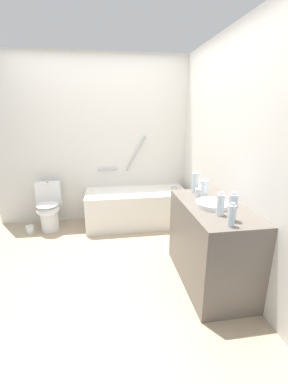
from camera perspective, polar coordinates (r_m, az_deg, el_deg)
name	(u,v)px	position (r m, az deg, el deg)	size (l,w,h in m)	color
ground_plane	(102,263)	(3.11, -9.44, -15.52)	(3.77, 3.77, 0.00)	tan
wall_back_tiled	(99,142)	(4.05, -10.21, 11.17)	(3.17, 0.10, 2.52)	silver
wall_right_mirror	(228,153)	(2.97, 18.41, 8.38)	(0.10, 3.12, 2.52)	silver
bathtub	(136,206)	(3.93, -1.71, -3.29)	(1.53, 0.66, 1.34)	white
toilet	(49,208)	(4.00, -20.71, -3.31)	(0.37, 0.51, 0.71)	white
vanity_counter	(211,244)	(2.68, 14.82, -11.31)	(0.56, 1.10, 0.83)	#6B6056
sink_basin	(213,204)	(2.48, 15.30, -2.63)	(0.33, 0.33, 0.04)	white
sink_faucet	(232,202)	(2.56, 19.32, -2.06)	(0.11, 0.15, 0.08)	#B9B9BE
water_bottle_0	(195,182)	(2.84, 11.47, 2.12)	(0.07, 0.07, 0.24)	silver
water_bottle_1	(233,207)	(2.17, 19.38, -3.29)	(0.07, 0.07, 0.25)	silver
water_bottle_2	(204,189)	(2.66, 13.50, 0.58)	(0.07, 0.07, 0.21)	silver
water_bottle_3	(220,205)	(2.26, 16.89, -2.73)	(0.07, 0.07, 0.21)	silver
water_bottle_4	(232,215)	(2.07, 19.19, -5.01)	(0.06, 0.06, 0.19)	silver
drinking_glass_0	(198,192)	(2.74, 12.21, -0.10)	(0.07, 0.07, 0.08)	white
drinking_glass_1	(202,190)	(2.81, 12.97, 0.45)	(0.07, 0.07, 0.09)	white
toilet_paper_roll	(30,229)	(4.09, -24.35, -7.68)	(0.11, 0.11, 0.11)	white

